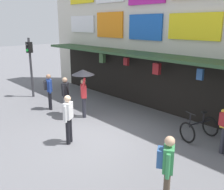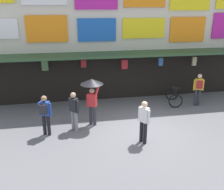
{
  "view_description": "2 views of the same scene",
  "coord_description": "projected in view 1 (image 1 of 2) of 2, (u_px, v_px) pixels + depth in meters",
  "views": [
    {
      "loc": [
        6.68,
        -5.11,
        3.92
      ],
      "look_at": [
        -0.56,
        1.34,
        1.17
      ],
      "focal_mm": 40.62,
      "sensor_mm": 36.0,
      "label": 1
    },
    {
      "loc": [
        -2.8,
        -9.03,
        4.95
      ],
      "look_at": [
        -1.0,
        0.95,
        1.3
      ],
      "focal_mm": 40.26,
      "sensor_mm": 36.0,
      "label": 2
    }
  ],
  "objects": [
    {
      "name": "ground_plane",
      "position": [
        95.0,
        136.0,
        9.14
      ],
      "size": [
        80.0,
        80.0,
        0.0
      ],
      "primitive_type": "plane",
      "color": "slate"
    },
    {
      "name": "shopfront",
      "position": [
        176.0,
        22.0,
        10.98
      ],
      "size": [
        18.0,
        2.6,
        8.0
      ],
      "color": "beige",
      "rests_on": "ground"
    },
    {
      "name": "traffic_light_near",
      "position": [
        30.0,
        58.0,
        13.48
      ],
      "size": [
        0.32,
        0.35,
        3.2
      ],
      "color": "#38383D",
      "rests_on": "ground"
    },
    {
      "name": "bicycle_parked",
      "position": [
        199.0,
        128.0,
        8.81
      ],
      "size": [
        0.97,
        1.3,
        1.05
      ],
      "color": "black",
      "rests_on": "ground"
    },
    {
      "name": "pedestrian_with_umbrella",
      "position": [
        83.0,
        80.0,
        10.59
      ],
      "size": [
        0.96,
        0.96,
        2.08
      ],
      "color": "#2D2D38",
      "rests_on": "ground"
    },
    {
      "name": "pedestrian_in_green",
      "position": [
        66.0,
        94.0,
        11.09
      ],
      "size": [
        0.4,
        0.42,
        1.68
      ],
      "color": "gray",
      "rests_on": "ground"
    },
    {
      "name": "pedestrian_in_blue",
      "position": [
        68.0,
        117.0,
        8.36
      ],
      "size": [
        0.38,
        0.46,
        1.68
      ],
      "color": "black",
      "rests_on": "ground"
    },
    {
      "name": "pedestrian_in_yellow",
      "position": [
        167.0,
        166.0,
        5.4
      ],
      "size": [
        0.47,
        0.48,
        1.68
      ],
      "color": "brown",
      "rests_on": "ground"
    },
    {
      "name": "pedestrian_in_white",
      "position": [
        49.0,
        89.0,
        11.75
      ],
      "size": [
        0.5,
        0.44,
        1.68
      ],
      "color": "black",
      "rests_on": "ground"
    }
  ]
}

